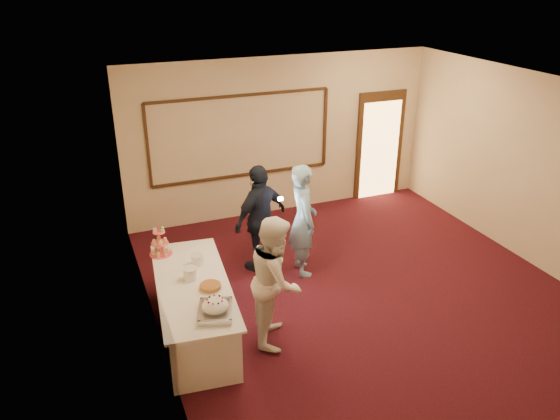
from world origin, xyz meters
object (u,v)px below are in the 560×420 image
Objects in this scene: guest at (261,219)px; tart at (210,287)px; plate_stack_b at (197,260)px; pavlova_tray at (215,308)px; cupcake_stand at (160,244)px; plate_stack_a at (190,273)px; man at (303,220)px; buffet_table at (194,308)px; woman at (276,280)px.

tart is at bearing 26.15° from guest.
guest is (1.21, 0.85, 0.03)m from plate_stack_b.
pavlova_tray is 1.30× the size of cupcake_stand.
plate_stack_a is 2.13m from man.
tart is at bearing -89.89° from plate_stack_b.
tart is at bearing -51.20° from buffet_table.
cupcake_stand is at bearing 106.18° from plate_stack_a.
guest is at bearing 12.31° from woman.
guest reaches higher than pavlova_tray.
woman is at bearing -25.35° from buffet_table.
pavlova_tray is at bearing 139.32° from man.
cupcake_stand reaches higher than plate_stack_b.
woman is (0.87, 0.30, 0.01)m from pavlova_tray.
tart is (0.41, -1.13, -0.14)m from cupcake_stand.
tart is 0.18× the size of guest.
guest reaches higher than buffet_table.
pavlova_tray is 0.88m from plate_stack_a.
cupcake_stand is 0.83m from plate_stack_a.
plate_stack_b is (0.41, -0.47, -0.09)m from cupcake_stand.
guest reaches higher than cupcake_stand.
plate_stack_b is 0.66m from tart.
man is (1.86, 1.71, 0.04)m from pavlova_tray.
cupcake_stand is 0.26× the size of man.
man is 1.03× the size of guest.
cupcake_stand is 1.21m from tart.
woman reaches higher than tart.
pavlova_tray reaches higher than plate_stack_b.
cupcake_stand is at bearing 110.00° from tart.
tart is at bearing -61.52° from plate_stack_a.
guest reaches higher than plate_stack_a.
buffet_table is at bearing 90.49° from woman.
pavlova_tray is at bearing -78.91° from cupcake_stand.
tart is (0.18, -0.33, -0.05)m from plate_stack_a.
man is at bearing 23.25° from plate_stack_a.
pavlova_tray reaches higher than tart.
woman is (0.97, -0.46, 0.47)m from buffet_table.
plate_stack_b is at bearing 68.07° from buffet_table.
cupcake_stand is 2.45× the size of plate_stack_a.
tart is (0.00, -0.66, -0.04)m from plate_stack_b.
man is (1.96, 0.84, 0.05)m from plate_stack_a.
man is 1.04× the size of woman.
cupcake_stand is 1.82m from woman.
man is at bearing 124.32° from guest.
woman is at bearing -48.66° from cupcake_stand.
plate_stack_a is 0.11× the size of guest.
pavlova_tray is at bearing -82.99° from buffet_table.
plate_stack_a is 0.37m from plate_stack_b.
buffet_table is 1.39× the size of guest.
pavlova_tray is 0.34× the size of guest.
man is at bearing 16.13° from plate_stack_b.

